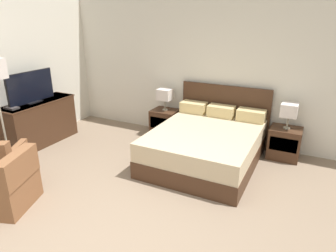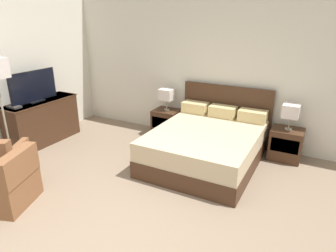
{
  "view_description": "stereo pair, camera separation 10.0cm",
  "coord_description": "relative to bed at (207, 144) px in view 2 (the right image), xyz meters",
  "views": [
    {
      "loc": [
        1.79,
        -1.88,
        2.34
      ],
      "look_at": [
        -0.13,
        1.93,
        0.75
      ],
      "focal_mm": 32.0,
      "sensor_mm": 36.0,
      "label": 1
    },
    {
      "loc": [
        1.88,
        -1.84,
        2.34
      ],
      "look_at": [
        -0.13,
        1.93,
        0.75
      ],
      "focal_mm": 32.0,
      "sensor_mm": 36.0,
      "label": 2
    }
  ],
  "objects": [
    {
      "name": "table_lamp_left",
      "position": [
        -1.16,
        0.73,
        0.54
      ],
      "size": [
        0.26,
        0.26,
        0.43
      ],
      "color": "gray",
      "rests_on": "nightstand_left"
    },
    {
      "name": "nightstand_right",
      "position": [
        1.16,
        0.72,
        -0.04
      ],
      "size": [
        0.52,
        0.44,
        0.54
      ],
      "color": "#422819",
      "rests_on": "ground"
    },
    {
      "name": "nightstand_left",
      "position": [
        -1.16,
        0.72,
        -0.04
      ],
      "size": [
        0.52,
        0.44,
        0.54
      ],
      "color": "#422819",
      "rests_on": "ground"
    },
    {
      "name": "wall_back",
      "position": [
        -0.31,
        1.04,
        1.1
      ],
      "size": [
        7.34,
        0.06,
        2.84
      ],
      "primitive_type": "cube",
      "color": "silver",
      "rests_on": "ground"
    },
    {
      "name": "table_lamp_right",
      "position": [
        1.16,
        0.73,
        0.54
      ],
      "size": [
        0.26,
        0.26,
        0.43
      ],
      "color": "gray",
      "rests_on": "nightstand_right"
    },
    {
      "name": "tv",
      "position": [
        -3.1,
        -0.78,
        0.79
      ],
      "size": [
        0.18,
        0.96,
        0.57
      ],
      "color": "black",
      "rests_on": "dresser"
    },
    {
      "name": "dresser",
      "position": [
        -3.1,
        -0.69,
        0.11
      ],
      "size": [
        0.5,
        1.43,
        0.83
      ],
      "color": "#422819",
      "rests_on": "ground"
    },
    {
      "name": "wall_left",
      "position": [
        -3.41,
        -1.05,
        1.1
      ],
      "size": [
        0.06,
        5.31,
        2.84
      ],
      "primitive_type": "cube",
      "color": "silver",
      "rests_on": "ground"
    },
    {
      "name": "book_red_cover",
      "position": [
        -3.11,
        -1.22,
        0.53
      ],
      "size": [
        0.26,
        0.16,
        0.03
      ],
      "primitive_type": "cube",
      "rotation": [
        0.0,
        0.0,
        -0.05
      ],
      "color": "#383333",
      "rests_on": "dresser"
    },
    {
      "name": "ground_plane",
      "position": [
        -0.31,
        -2.5,
        -0.31
      ],
      "size": [
        10.53,
        10.53,
        0.0
      ],
      "primitive_type": "plane",
      "color": "#84705B"
    },
    {
      "name": "bed",
      "position": [
        0.0,
        0.0,
        0.0
      ],
      "size": [
        1.7,
        2.04,
        1.12
      ],
      "color": "#422819",
      "rests_on": "ground"
    },
    {
      "name": "armchair_companion",
      "position": [
        -1.85,
        -2.38,
        -0.03
      ],
      "size": [
        0.88,
        0.87,
        0.76
      ],
      "color": "brown",
      "rests_on": "ground"
    }
  ]
}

